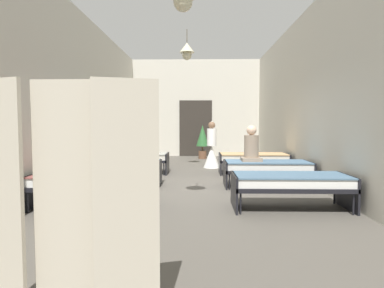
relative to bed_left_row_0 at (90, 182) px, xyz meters
name	(u,v)px	position (x,y,z in m)	size (l,w,h in m)	color
ground_plane	(192,189)	(1.67, 1.90, -0.49)	(6.05, 14.43, 0.10)	#59544C
room_shell	(193,98)	(1.67, 3.16, 1.64)	(5.85, 14.03, 4.15)	beige
bed_left_row_0	(90,182)	(0.00, 0.00, 0.00)	(1.90, 0.84, 0.57)	black
bed_right_row_0	(291,183)	(3.35, 0.00, 0.00)	(1.90, 0.84, 0.57)	black
bed_left_row_1	(118,167)	(0.00, 1.90, 0.00)	(1.90, 0.84, 0.57)	black
bed_right_row_1	(267,167)	(3.35, 1.90, 0.00)	(1.90, 0.84, 0.57)	black
bed_left_row_2	(135,158)	(0.00, 3.80, 0.00)	(1.90, 0.84, 0.57)	black
bed_right_row_2	(253,158)	(3.35, 3.80, 0.00)	(1.90, 0.84, 0.57)	black
nurse_near_aisle	(212,151)	(2.23, 5.04, 0.09)	(0.52, 0.52, 1.49)	white
patient_seated_primary	(133,148)	(0.35, 1.91, 0.43)	(0.44, 0.44, 0.80)	slate
patient_seated_secondary	(251,148)	(3.00, 1.93, 0.43)	(0.44, 0.44, 0.80)	gray
potted_plant	(203,138)	(1.96, 7.70, 0.39)	(0.50, 0.50, 1.34)	brown
privacy_screen	(63,211)	(0.95, -3.33, 0.41)	(1.25, 0.16, 1.70)	#BCB29E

